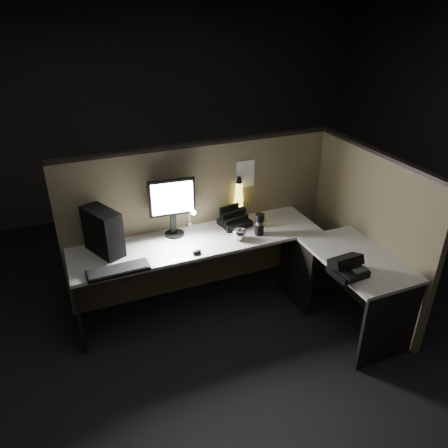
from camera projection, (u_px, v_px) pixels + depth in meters
name	position (u px, v px, depth m)	size (l,w,h in m)	color
floor	(239.00, 339.00, 3.87)	(6.00, 6.00, 0.00)	black
room_shell	(243.00, 166.00, 3.11)	(6.00, 6.00, 6.00)	silver
partition_back	(202.00, 220.00, 4.28)	(2.66, 0.06, 1.50)	brown
partition_right	(367.00, 232.00, 4.05)	(0.06, 1.66, 1.50)	brown
desk	(247.00, 265.00, 3.86)	(2.60, 1.60, 0.73)	#A5A29C
pc_tower	(103.00, 231.00, 3.69)	(0.17, 0.38, 0.40)	black
monitor	(172.00, 202.00, 3.91)	(0.42, 0.18, 0.54)	black
keyboard	(118.00, 270.00, 3.50)	(0.50, 0.17, 0.02)	black
mouse	(197.00, 252.00, 3.75)	(0.08, 0.06, 0.03)	black
clip_lamp	(192.00, 217.00, 4.07)	(0.05, 0.18, 0.24)	white
organizer	(234.00, 220.00, 4.21)	(0.31, 0.28, 0.20)	black
lava_lamp	(239.00, 201.00, 4.28)	(0.12, 0.12, 0.44)	black
travel_mug	(259.00, 224.00, 4.01)	(0.09, 0.09, 0.20)	black
steel_mug	(239.00, 235.00, 3.95)	(0.12, 0.12, 0.10)	silver
figurine	(264.00, 221.00, 4.17)	(0.06, 0.06, 0.06)	yellow
pinned_paper	(245.00, 174.00, 4.20)	(0.19, 0.00, 0.27)	white
desk_phone	(347.00, 267.00, 3.45)	(0.28, 0.29, 0.16)	black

